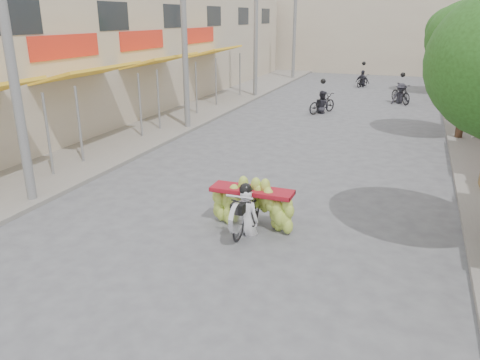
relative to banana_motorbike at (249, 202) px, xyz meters
name	(u,v)px	position (x,y,z in m)	size (l,w,h in m)	color
ground	(155,309)	(-0.44, -3.41, -0.68)	(120.00, 120.00, 0.00)	#595A5F
sidewalk_left	(186,112)	(-7.44, 11.59, -0.62)	(4.00, 60.00, 0.12)	gray
shophouse_row_left	(84,50)	(-12.43, 10.57, 2.32)	(9.77, 40.00, 6.00)	#B9AB92
far_building	(379,30)	(-0.44, 34.59, 2.82)	(20.00, 6.00, 7.00)	#B9AB92
utility_pole_near	(8,42)	(-5.84, -0.41, 3.35)	(0.60, 0.24, 8.00)	slate
utility_pole_mid	(184,31)	(-5.84, 8.59, 3.35)	(0.60, 0.24, 8.00)	slate
utility_pole_far	(256,27)	(-5.84, 17.59, 3.35)	(0.60, 0.24, 8.00)	slate
utility_pole_back	(295,24)	(-5.84, 26.59, 3.35)	(0.60, 0.24, 8.00)	slate
street_tree_mid	(474,40)	(4.96, 10.59, 3.11)	(3.40, 3.40, 5.25)	#3A2719
street_tree_far	(455,31)	(4.96, 22.59, 3.11)	(3.40, 3.40, 5.25)	#3A2719
produce_crate_far	(478,114)	(5.76, 12.59, 0.04)	(1.20, 0.88, 1.16)	brown
banana_motorbike	(249,202)	(0.00, 0.00, 0.00)	(2.20, 1.79, 2.00)	black
bg_motorbike_a	(322,99)	(-1.13, 14.09, 0.05)	(1.40, 1.86, 1.95)	black
bg_motorbike_b	(401,89)	(2.42, 18.28, 0.15)	(1.49, 1.88, 1.95)	black
bg_motorbike_c	(363,75)	(-0.33, 24.16, 0.15)	(1.09, 1.56, 1.95)	black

